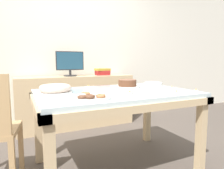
{
  "coord_description": "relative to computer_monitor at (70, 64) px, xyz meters",
  "views": [
    {
      "loc": [
        -0.82,
        -1.67,
        1.03
      ],
      "look_at": [
        -0.02,
        0.03,
        0.81
      ],
      "focal_mm": 32.0,
      "sensor_mm": 36.0,
      "label": 1
    }
  ],
  "objects": [
    {
      "name": "plate_stack",
      "position": [
        0.67,
        -1.19,
        -0.22
      ],
      "size": [
        0.21,
        0.21,
        0.04
      ],
      "color": "white",
      "rests_on": "dining_table"
    },
    {
      "name": "tealight_centre",
      "position": [
        -0.06,
        -1.03,
        -0.23
      ],
      "size": [
        0.04,
        0.04,
        0.04
      ],
      "color": "silver",
      "rests_on": "dining_table"
    },
    {
      "name": "book_stack",
      "position": [
        0.54,
        0.0,
        -0.13
      ],
      "size": [
        0.25,
        0.19,
        0.11
      ],
      "color": "maroon",
      "rests_on": "sideboard"
    },
    {
      "name": "computer_monitor",
      "position": [
        0.0,
        0.0,
        0.0
      ],
      "size": [
        0.42,
        0.2,
        0.38
      ],
      "color": "#262628",
      "rests_on": "sideboard"
    },
    {
      "name": "tealight_near_cakes",
      "position": [
        0.13,
        -1.59,
        -0.23
      ],
      "size": [
        0.04,
        0.04,
        0.04
      ],
      "color": "silver",
      "rests_on": "dining_table"
    },
    {
      "name": "sideboard",
      "position": [
        0.1,
        0.0,
        -0.59
      ],
      "size": [
        1.78,
        0.44,
        0.8
      ],
      "color": "#D1B284",
      "rests_on": "ground"
    },
    {
      "name": "wall_back",
      "position": [
        0.1,
        0.3,
        0.31
      ],
      "size": [
        8.0,
        0.1,
        2.6
      ],
      "primitive_type": "cube",
      "color": "silver",
      "rests_on": "ground"
    },
    {
      "name": "tealight_left_edge",
      "position": [
        0.51,
        -1.74,
        -0.23
      ],
      "size": [
        0.04,
        0.04,
        0.04
      ],
      "color": "silver",
      "rests_on": "dining_table"
    },
    {
      "name": "cake_chocolate_round",
      "position": [
        0.34,
        -1.18,
        -0.21
      ],
      "size": [
        0.28,
        0.28,
        0.08
      ],
      "color": "white",
      "rests_on": "dining_table"
    },
    {
      "name": "cake_golden_bundt",
      "position": [
        -0.43,
        -1.25,
        -0.21
      ],
      "size": [
        0.3,
        0.3,
        0.07
      ],
      "color": "white",
      "rests_on": "dining_table"
    },
    {
      "name": "ground_plane",
      "position": [
        0.1,
        -1.38,
        -0.99
      ],
      "size": [
        12.0,
        12.0,
        0.0
      ],
      "primitive_type": "plane",
      "color": "#564C44"
    },
    {
      "name": "dining_table",
      "position": [
        0.1,
        -1.38,
        -0.34
      ],
      "size": [
        1.46,
        0.97,
        0.75
      ],
      "color": "silver",
      "rests_on": "ground"
    },
    {
      "name": "tealight_near_front",
      "position": [
        0.67,
        -1.5,
        -0.23
      ],
      "size": [
        0.04,
        0.04,
        0.04
      ],
      "color": "silver",
      "rests_on": "dining_table"
    },
    {
      "name": "pastry_platter",
      "position": [
        -0.24,
        -1.65,
        -0.23
      ],
      "size": [
        0.32,
        0.32,
        0.04
      ],
      "color": "white",
      "rests_on": "dining_table"
    },
    {
      "name": "tealight_right_edge",
      "position": [
        0.74,
        -1.74,
        -0.23
      ],
      "size": [
        0.04,
        0.04,
        0.04
      ],
      "color": "silver",
      "rests_on": "dining_table"
    }
  ]
}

